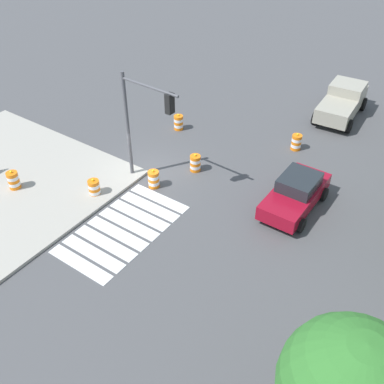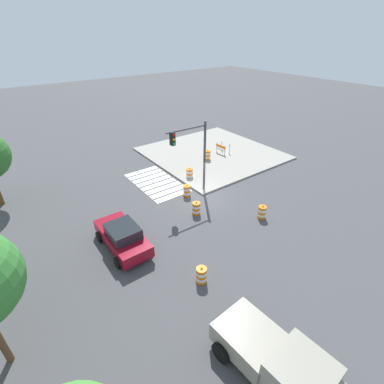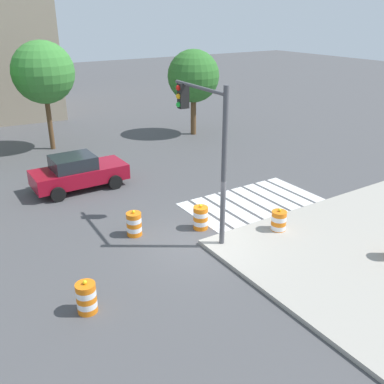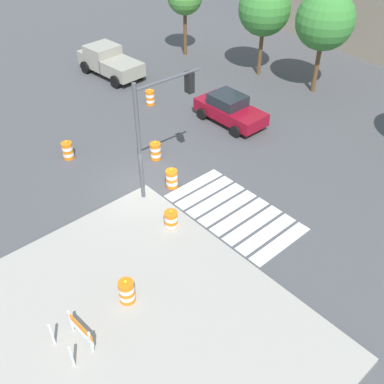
{
  "view_description": "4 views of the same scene",
  "coord_description": "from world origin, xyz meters",
  "px_view_note": "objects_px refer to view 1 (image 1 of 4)",
  "views": [
    {
      "loc": [
        14.16,
        12.64,
        13.34
      ],
      "look_at": [
        0.67,
        3.25,
        0.6
      ],
      "focal_mm": 41.04,
      "sensor_mm": 36.0,
      "label": 1
    },
    {
      "loc": [
        -14.47,
        11.76,
        11.36
      ],
      "look_at": [
        -0.1,
        1.09,
        0.78
      ],
      "focal_mm": 26.25,
      "sensor_mm": 36.0,
      "label": 2
    },
    {
      "loc": [
        -7.47,
        -11.21,
        7.73
      ],
      "look_at": [
        0.65,
        1.43,
        1.37
      ],
      "focal_mm": 40.1,
      "sensor_mm": 36.0,
      "label": 3
    },
    {
      "loc": [
        13.79,
        -9.42,
        12.79
      ],
      "look_at": [
        2.33,
        0.82,
        0.66
      ],
      "focal_mm": 41.46,
      "sensor_mm": 36.0,
      "label": 4
    }
  ],
  "objects_px": {
    "traffic_barrel_crosswalk_end": "(94,188)",
    "traffic_barrel_on_sidewalk": "(13,180)",
    "pickup_truck": "(343,101)",
    "sports_car": "(296,193)",
    "traffic_barrel_median_far": "(296,142)",
    "traffic_barrel_median_near": "(195,163)",
    "traffic_light_pole": "(144,114)",
    "traffic_barrel_near_corner": "(179,122)",
    "traffic_barrel_far_curb": "(154,179)"
  },
  "relations": [
    {
      "from": "traffic_barrel_crosswalk_end",
      "to": "traffic_barrel_on_sidewalk",
      "type": "height_order",
      "value": "traffic_barrel_on_sidewalk"
    },
    {
      "from": "pickup_truck",
      "to": "traffic_barrel_crosswalk_end",
      "type": "xyz_separation_m",
      "value": [
        15.1,
        -6.9,
        -0.52
      ]
    },
    {
      "from": "sports_car",
      "to": "traffic_barrel_median_far",
      "type": "height_order",
      "value": "sports_car"
    },
    {
      "from": "traffic_barrel_median_near",
      "to": "traffic_barrel_on_sidewalk",
      "type": "relative_size",
      "value": 1.0
    },
    {
      "from": "sports_car",
      "to": "traffic_light_pole",
      "type": "height_order",
      "value": "traffic_light_pole"
    },
    {
      "from": "pickup_truck",
      "to": "sports_car",
      "type": "bearing_deg",
      "value": 7.97
    },
    {
      "from": "traffic_barrel_median_near",
      "to": "traffic_barrel_near_corner",
      "type": "bearing_deg",
      "value": -132.45
    },
    {
      "from": "sports_car",
      "to": "traffic_barrel_near_corner",
      "type": "height_order",
      "value": "sports_car"
    },
    {
      "from": "traffic_light_pole",
      "to": "traffic_barrel_crosswalk_end",
      "type": "bearing_deg",
      "value": -32.07
    },
    {
      "from": "sports_car",
      "to": "traffic_barrel_on_sidewalk",
      "type": "distance_m",
      "value": 13.69
    },
    {
      "from": "traffic_barrel_crosswalk_end",
      "to": "traffic_light_pole",
      "type": "bearing_deg",
      "value": 147.93
    },
    {
      "from": "traffic_barrel_median_far",
      "to": "traffic_barrel_far_curb",
      "type": "bearing_deg",
      "value": -30.76
    },
    {
      "from": "traffic_barrel_near_corner",
      "to": "traffic_barrel_far_curb",
      "type": "height_order",
      "value": "same"
    },
    {
      "from": "sports_car",
      "to": "traffic_barrel_median_far",
      "type": "relative_size",
      "value": 4.22
    },
    {
      "from": "traffic_barrel_near_corner",
      "to": "traffic_barrel_median_near",
      "type": "bearing_deg",
      "value": 47.55
    },
    {
      "from": "pickup_truck",
      "to": "traffic_barrel_on_sidewalk",
      "type": "relative_size",
      "value": 5.16
    },
    {
      "from": "traffic_barrel_median_near",
      "to": "traffic_barrel_median_far",
      "type": "bearing_deg",
      "value": 145.1
    },
    {
      "from": "traffic_barrel_median_near",
      "to": "sports_car",
      "type": "bearing_deg",
      "value": 91.91
    },
    {
      "from": "traffic_barrel_median_far",
      "to": "traffic_barrel_far_curb",
      "type": "distance_m",
      "value": 8.56
    },
    {
      "from": "pickup_truck",
      "to": "traffic_barrel_median_near",
      "type": "xyz_separation_m",
      "value": [
        10.49,
        -4.11,
        -0.52
      ]
    },
    {
      "from": "sports_car",
      "to": "traffic_barrel_median_far",
      "type": "xyz_separation_m",
      "value": [
        -4.8,
        -2.08,
        -0.36
      ]
    },
    {
      "from": "traffic_light_pole",
      "to": "sports_car",
      "type": "bearing_deg",
      "value": 109.59
    },
    {
      "from": "traffic_barrel_crosswalk_end",
      "to": "traffic_barrel_median_near",
      "type": "xyz_separation_m",
      "value": [
        -4.61,
        2.79,
        0.0
      ]
    },
    {
      "from": "sports_car",
      "to": "traffic_barrel_median_far",
      "type": "distance_m",
      "value": 5.24
    },
    {
      "from": "sports_car",
      "to": "traffic_barrel_crosswalk_end",
      "type": "distance_m",
      "value": 9.63
    },
    {
      "from": "pickup_truck",
      "to": "traffic_barrel_on_sidewalk",
      "type": "height_order",
      "value": "pickup_truck"
    },
    {
      "from": "traffic_barrel_median_far",
      "to": "sports_car",
      "type": "bearing_deg",
      "value": 23.39
    },
    {
      "from": "traffic_barrel_on_sidewalk",
      "to": "traffic_light_pole",
      "type": "relative_size",
      "value": 0.19
    },
    {
      "from": "sports_car",
      "to": "traffic_barrel_crosswalk_end",
      "type": "relative_size",
      "value": 4.22
    },
    {
      "from": "traffic_barrel_median_far",
      "to": "traffic_light_pole",
      "type": "relative_size",
      "value": 0.19
    },
    {
      "from": "pickup_truck",
      "to": "traffic_barrel_median_near",
      "type": "height_order",
      "value": "pickup_truck"
    },
    {
      "from": "sports_car",
      "to": "traffic_barrel_near_corner",
      "type": "bearing_deg",
      "value": -107.8
    },
    {
      "from": "traffic_barrel_far_curb",
      "to": "traffic_barrel_on_sidewalk",
      "type": "relative_size",
      "value": 1.0
    },
    {
      "from": "pickup_truck",
      "to": "traffic_barrel_near_corner",
      "type": "xyz_separation_m",
      "value": [
        7.46,
        -7.43,
        -0.52
      ]
    },
    {
      "from": "traffic_barrel_median_far",
      "to": "traffic_barrel_on_sidewalk",
      "type": "xyz_separation_m",
      "value": [
        11.52,
        -9.85,
        0.15
      ]
    },
    {
      "from": "traffic_barrel_near_corner",
      "to": "traffic_light_pole",
      "type": "bearing_deg",
      "value": 20.68
    },
    {
      "from": "sports_car",
      "to": "traffic_barrel_on_sidewalk",
      "type": "height_order",
      "value": "sports_car"
    },
    {
      "from": "traffic_barrel_near_corner",
      "to": "traffic_barrel_median_far",
      "type": "height_order",
      "value": "same"
    },
    {
      "from": "sports_car",
      "to": "traffic_barrel_median_far",
      "type": "bearing_deg",
      "value": -156.61
    },
    {
      "from": "traffic_barrel_median_near",
      "to": "traffic_light_pole",
      "type": "xyz_separation_m",
      "value": [
        2.26,
        -1.32,
        3.46
      ]
    },
    {
      "from": "sports_car",
      "to": "traffic_barrel_median_near",
      "type": "relative_size",
      "value": 4.22
    },
    {
      "from": "traffic_barrel_crosswalk_end",
      "to": "traffic_barrel_far_curb",
      "type": "height_order",
      "value": "same"
    },
    {
      "from": "traffic_barrel_far_curb",
      "to": "traffic_light_pole",
      "type": "height_order",
      "value": "traffic_light_pole"
    },
    {
      "from": "traffic_barrel_median_far",
      "to": "traffic_barrel_far_curb",
      "type": "height_order",
      "value": "same"
    },
    {
      "from": "sports_car",
      "to": "traffic_barrel_crosswalk_end",
      "type": "height_order",
      "value": "sports_car"
    },
    {
      "from": "traffic_barrel_near_corner",
      "to": "traffic_barrel_on_sidewalk",
      "type": "height_order",
      "value": "traffic_barrel_on_sidewalk"
    },
    {
      "from": "traffic_barrel_near_corner",
      "to": "traffic_light_pole",
      "type": "height_order",
      "value": "traffic_light_pole"
    },
    {
      "from": "sports_car",
      "to": "traffic_barrel_median_near",
      "type": "bearing_deg",
      "value": -88.09
    },
    {
      "from": "traffic_barrel_far_curb",
      "to": "traffic_barrel_on_sidewalk",
      "type": "xyz_separation_m",
      "value": [
        4.17,
        -5.47,
        0.15
      ]
    },
    {
      "from": "traffic_barrel_median_near",
      "to": "traffic_barrel_median_far",
      "type": "distance_m",
      "value": 6.08
    }
  ]
}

